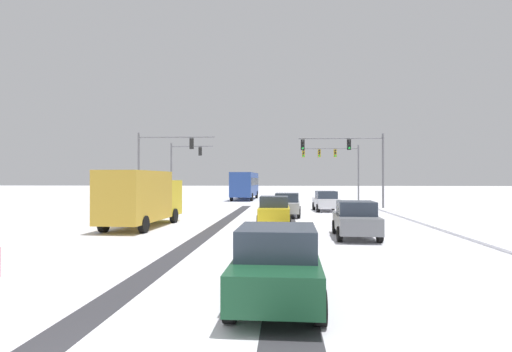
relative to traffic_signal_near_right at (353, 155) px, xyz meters
name	(u,v)px	position (x,y,z in m)	size (l,w,h in m)	color
wheel_track_left_lane	(215,228)	(-9.49, -14.45, -4.69)	(0.82, 36.28, 0.01)	#38383D
wheel_track_right_lane	(287,229)	(-5.69, -14.45, -4.69)	(1.04, 36.28, 0.01)	#38383D
sidewalk_kerb_right	(495,234)	(3.96, -16.09, -4.64)	(4.00, 36.28, 0.12)	white
traffic_signal_near_right	(353,155)	(0.00, 0.00, 0.00)	(7.30, 0.43, 6.50)	slate
traffic_signal_far_left	(182,163)	(-16.90, 7.96, -0.36)	(4.70, 0.50, 6.50)	slate
traffic_signal_near_left	(160,157)	(-16.32, -1.92, -0.24)	(6.54, 0.42, 6.50)	slate
traffic_signal_far_right	(335,160)	(-0.10, 12.04, 0.11)	(6.68, 0.41, 6.50)	slate
car_white_lead	(326,201)	(-2.51, -2.21, -3.88)	(2.02, 4.19, 1.62)	silver
car_silver_second	(287,205)	(-5.66, -7.37, -3.88)	(1.96, 4.16, 1.62)	#B7BABF
car_yellow_cab_third	(274,210)	(-6.42, -12.51, -3.88)	(1.88, 4.12, 1.62)	yellow
car_grey_fourth	(356,219)	(-2.68, -17.53, -3.88)	(1.95, 4.16, 1.62)	slate
car_dark_green_fifth	(277,264)	(-5.95, -27.44, -3.88)	(1.89, 4.13, 1.62)	#194C2D
bus_oncoming	(245,184)	(-10.88, 16.18, -2.70)	(2.78, 11.03, 3.38)	#284793
box_truck_delivery	(142,197)	(-13.48, -14.23, -3.06)	(2.54, 7.48, 3.02)	yellow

